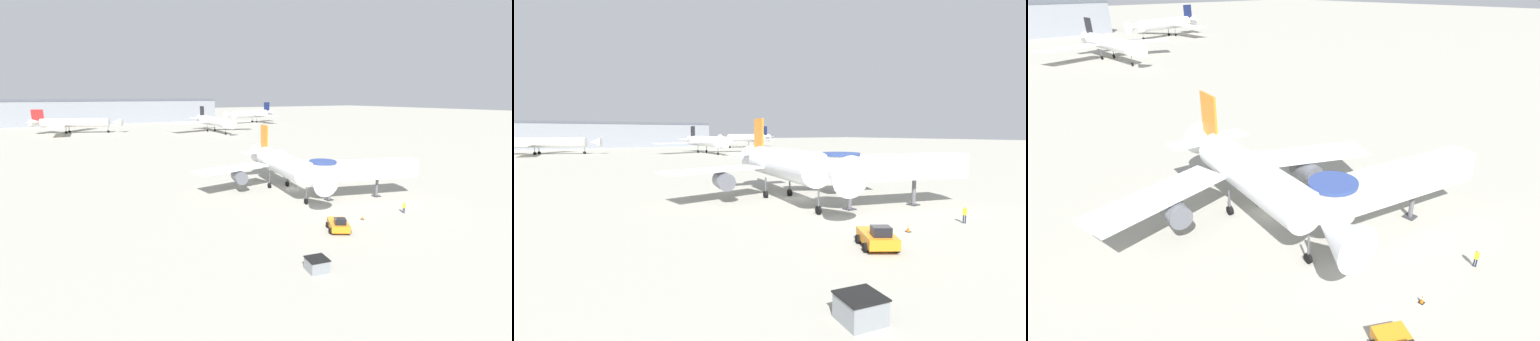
% 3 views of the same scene
% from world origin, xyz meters
% --- Properties ---
extents(ground_plane, '(800.00, 800.00, 0.00)m').
position_xyz_m(ground_plane, '(0.00, 0.00, 0.00)').
color(ground_plane, '#9E9B8E').
extents(main_airplane, '(29.70, 26.12, 10.33)m').
position_xyz_m(main_airplane, '(-1.80, 0.34, 4.36)').
color(main_airplane, silver).
rests_on(main_airplane, ground_plane).
extents(jet_bridge, '(17.64, 7.46, 6.20)m').
position_xyz_m(jet_bridge, '(5.29, -9.55, 4.52)').
color(jet_bridge, silver).
rests_on(jet_bridge, ground_plane).
extents(traffic_cone_starboard_wing, '(0.48, 0.48, 0.79)m').
position_xyz_m(traffic_cone_starboard_wing, '(9.55, -0.74, 0.38)').
color(traffic_cone_starboard_wing, black).
rests_on(traffic_cone_starboard_wing, ground_plane).
extents(traffic_cone_near_nose, '(0.38, 0.38, 0.64)m').
position_xyz_m(traffic_cone_near_nose, '(-0.73, -17.13, 0.30)').
color(traffic_cone_near_nose, black).
rests_on(traffic_cone_near_nose, ground_plane).
extents(ground_crew_marshaller, '(0.29, 0.35, 1.61)m').
position_xyz_m(ground_crew_marshaller, '(6.04, -18.08, 0.93)').
color(ground_crew_marshaller, '#1E2338').
rests_on(ground_crew_marshaller, ground_plane).
extents(background_jet_black_tail, '(39.18, 37.23, 11.00)m').
position_xyz_m(background_jet_black_tail, '(24.40, 96.29, 4.81)').
color(background_jet_black_tail, white).
rests_on(background_jet_black_tail, ground_plane).
extents(background_jet_navy_tail, '(37.01, 35.69, 11.92)m').
position_xyz_m(background_jet_navy_tail, '(65.00, 135.44, 5.20)').
color(background_jet_navy_tail, white).
rests_on(background_jet_navy_tail, ground_plane).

